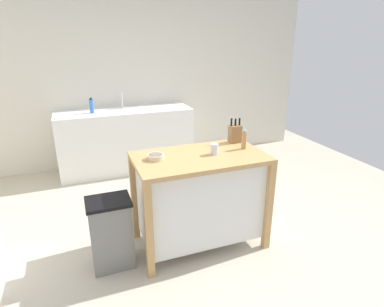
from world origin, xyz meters
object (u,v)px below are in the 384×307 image
object	(u,v)px
bowl_ceramic_wide	(156,157)
trash_bin	(111,233)
drinking_cup	(214,149)
bottle_hand_soap	(92,106)
knife_block	(235,133)
pepper_grinder	(244,140)
sink_faucet	(122,101)
kitchen_island	(200,195)

from	to	relation	value
bowl_ceramic_wide	trash_bin	world-z (taller)	bowl_ceramic_wide
drinking_cup	bottle_hand_soap	size ratio (longest dim) A/B	0.47
bottle_hand_soap	knife_block	bearing A→B (deg)	-56.30
pepper_grinder	sink_faucet	world-z (taller)	sink_faucet
bowl_ceramic_wide	pepper_grinder	bearing A→B (deg)	-1.62
bowl_ceramic_wide	pepper_grinder	world-z (taller)	pepper_grinder
kitchen_island	bowl_ceramic_wide	xyz separation A→B (m)	(-0.39, 0.05, 0.42)
sink_faucet	pepper_grinder	bearing A→B (deg)	-70.76
drinking_cup	sink_faucet	distance (m)	2.28
kitchen_island	knife_block	bearing A→B (deg)	26.40
kitchen_island	bowl_ceramic_wide	bearing A→B (deg)	172.88
bowl_ceramic_wide	drinking_cup	world-z (taller)	drinking_cup
sink_faucet	bottle_hand_soap	distance (m)	0.47
bottle_hand_soap	trash_bin	bearing A→B (deg)	-91.81
sink_faucet	drinking_cup	bearing A→B (deg)	-78.65
knife_block	kitchen_island	bearing A→B (deg)	-153.60
drinking_cup	trash_bin	world-z (taller)	drinking_cup
bowl_ceramic_wide	trash_bin	bearing A→B (deg)	-168.44
kitchen_island	trash_bin	size ratio (longest dim) A/B	1.85
kitchen_island	bottle_hand_soap	world-z (taller)	bottle_hand_soap
bowl_ceramic_wide	bottle_hand_soap	size ratio (longest dim) A/B	0.71
kitchen_island	bottle_hand_soap	size ratio (longest dim) A/B	5.59
pepper_grinder	drinking_cup	bearing A→B (deg)	-173.53
drinking_cup	pepper_grinder	bearing A→B (deg)	6.47
bowl_ceramic_wide	bottle_hand_soap	bearing A→B (deg)	100.38
bottle_hand_soap	kitchen_island	bearing A→B (deg)	-69.80
knife_block	drinking_cup	xyz separation A→B (m)	(-0.33, -0.24, -0.04)
trash_bin	pepper_grinder	bearing A→B (deg)	2.93
drinking_cup	trash_bin	distance (m)	1.14
knife_block	bowl_ceramic_wide	world-z (taller)	knife_block
bowl_ceramic_wide	sink_faucet	distance (m)	2.18
sink_faucet	trash_bin	bearing A→B (deg)	-102.53
kitchen_island	bottle_hand_soap	distance (m)	2.24
pepper_grinder	kitchen_island	bearing A→B (deg)	-176.83
knife_block	drinking_cup	world-z (taller)	knife_block
bowl_ceramic_wide	drinking_cup	size ratio (longest dim) A/B	1.51
knife_block	sink_faucet	bearing A→B (deg)	111.38
pepper_grinder	bottle_hand_soap	world-z (taller)	bottle_hand_soap
knife_block	bottle_hand_soap	bearing A→B (deg)	123.70
kitchen_island	drinking_cup	bearing A→B (deg)	-5.01
drinking_cup	pepper_grinder	distance (m)	0.32
pepper_grinder	trash_bin	xyz separation A→B (m)	(-1.27, -0.06, -0.66)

